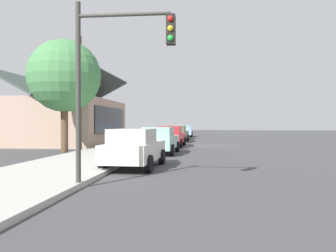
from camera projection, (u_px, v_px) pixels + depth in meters
name	position (u px, v px, depth m)	size (l,w,h in m)	color
ground_plane	(205.00, 145.00, 27.85)	(120.00, 120.00, 0.00)	#424244
sidewalk_curb	(137.00, 144.00, 28.43)	(60.00, 4.20, 0.16)	#B2AFA8
car_ivory	(134.00, 148.00, 13.88)	(4.40, 2.15, 1.59)	silver
car_seafoam	(160.00, 140.00, 20.29)	(4.60, 2.13, 1.59)	#9ED1BC
car_cherry	(170.00, 136.00, 26.33)	(4.88, 2.15, 1.59)	red
car_olive	(177.00, 133.00, 33.01)	(4.69, 2.10, 1.59)	olive
car_silver	(180.00, 132.00, 39.04)	(4.69, 2.19, 1.59)	silver
car_skyblue	(185.00, 131.00, 45.36)	(4.72, 2.14, 1.59)	#8CB7E0
storefront_building	(66.00, 121.00, 29.71)	(11.60, 8.23, 6.02)	tan
shade_tree	(64.00, 76.00, 20.88)	(4.41, 4.41, 6.90)	brown
traffic_light_main	(115.00, 63.00, 9.46)	(0.37, 2.79, 5.20)	#383833
utility_pole_wooden	(80.00, 91.00, 22.53)	(1.80, 0.24, 7.50)	brown
fire_hydrant_red	(162.00, 136.00, 33.75)	(0.22, 0.22, 0.71)	red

